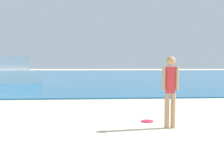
{
  "coord_description": "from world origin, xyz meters",
  "views": [
    {
      "loc": [
        -0.25,
        0.11,
        1.39
      ],
      "look_at": [
        0.44,
        9.35,
        0.75
      ],
      "focal_mm": 43.61,
      "sensor_mm": 36.0,
      "label": 1
    }
  ],
  "objects": [
    {
      "name": "water",
      "position": [
        0.0,
        41.14,
        0.03
      ],
      "size": [
        160.0,
        60.0,
        0.06
      ],
      "primitive_type": "cube",
      "color": "#1E6B9E",
      "rests_on": "ground"
    },
    {
      "name": "person_standing",
      "position": [
        1.47,
        5.94,
        0.9
      ],
      "size": [
        0.37,
        0.21,
        1.59
      ],
      "rotation": [
        0.0,
        0.0,
        6.23
      ],
      "color": "tan",
      "rests_on": "ground"
    },
    {
      "name": "frisbee",
      "position": [
        1.11,
        6.64,
        0.01
      ],
      "size": [
        0.29,
        0.29,
        0.03
      ],
      "primitive_type": "cylinder",
      "color": "#E51E4C",
      "rests_on": "ground"
    },
    {
      "name": "boat_near",
      "position": [
        -6.81,
        20.64,
        0.77
      ],
      "size": [
        6.31,
        3.27,
        2.05
      ],
      "rotation": [
        0.0,
        0.0,
        3.37
      ],
      "color": "white",
      "rests_on": "water"
    }
  ]
}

